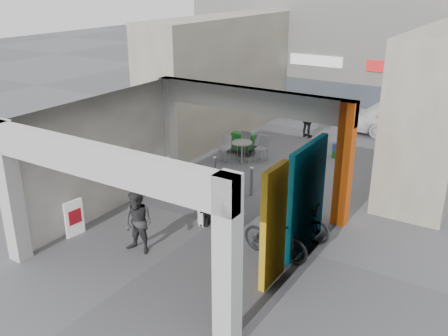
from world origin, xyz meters
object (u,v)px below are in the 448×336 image
Objects in this scene: bicycle_front at (296,220)px; cafe_set at (243,151)px; man_elderly at (282,190)px; man_crates at (308,119)px; man_back_turned at (138,223)px; produce_stand at (242,146)px; man_with_dog at (227,207)px; white_van at (405,118)px; border_collie at (203,217)px; bicycle_rear at (275,238)px.

cafe_set is at bearing 41.61° from bicycle_front.
man_crates reaches higher than man_elderly.
produce_stand is at bearing 97.80° from man_back_turned.
cafe_set is 0.77m from produce_stand.
man_back_turned is at bearing 104.26° from man_crates.
man_back_turned reaches higher than man_with_dog.
bicycle_front is (3.00, 2.78, -0.32)m from man_back_turned.
man_elderly reaches higher than bicycle_front.
man_back_turned reaches higher than white_van.
man_elderly is at bearing 120.56° from man_crates.
produce_stand is at bearing 95.19° from border_collie.
border_collie is 0.40× the size of man_back_turned.
white_van is (4.34, 6.46, 0.40)m from cafe_set.
man_with_dog is 1.07× the size of man_elderly.
man_crates reaches higher than bicycle_front.
man_elderly is 2.49m from bicycle_rear.
bicycle_front reaches higher than border_collie.
border_collie is 0.41× the size of man_crates.
cafe_set is at bearing 126.55° from white_van.
border_collie is (2.19, -5.86, -0.04)m from produce_stand.
produce_stand is (-0.43, 0.64, -0.04)m from cafe_set.
border_collie is 2.42m from man_elderly.
cafe_set is 4.04m from man_crates.
man_with_dog is at bearing -64.12° from cafe_set.
man_back_turned is (-1.36, -1.96, 0.01)m from man_with_dog.
cafe_set is 0.84× the size of bicycle_front.
man_back_turned reaches higher than bicycle_rear.
cafe_set is 4.73m from man_elderly.
bicycle_rear reaches higher than produce_stand.
man_with_dog is 1.00× the size of man_crates.
man_elderly is (3.27, -3.39, 0.41)m from cafe_set.
bicycle_front is at bearing -28.64° from man_elderly.
produce_stand is at bearing 80.15° from man_crates.
bicycle_front is at bearing 161.90° from man_with_dog.
produce_stand is at bearing 123.76° from cafe_set.
man_with_dog is 0.98× the size of man_back_turned.
border_collie is 0.37× the size of bicycle_rear.
border_collie is 0.34× the size of bicycle_front.
produce_stand is 0.61× the size of bicycle_front.
man_elderly is 0.84× the size of bicycle_rear.
man_with_dog is 1.70m from bicycle_rear.
cafe_set is 0.97× the size of man_back_turned.
man_crates is (0.93, 3.90, 0.47)m from cafe_set.
man_with_dog reaches higher than bicycle_rear.
man_with_dog is 9.36m from man_crates.
bicycle_front is (4.64, -5.13, 0.20)m from produce_stand.
bicycle_front is (0.94, -1.10, -0.26)m from man_elderly.
bicycle_rear is at bearing 122.22° from man_with_dog.
produce_stand is 7.54m from white_van.
white_van reaches higher than cafe_set.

